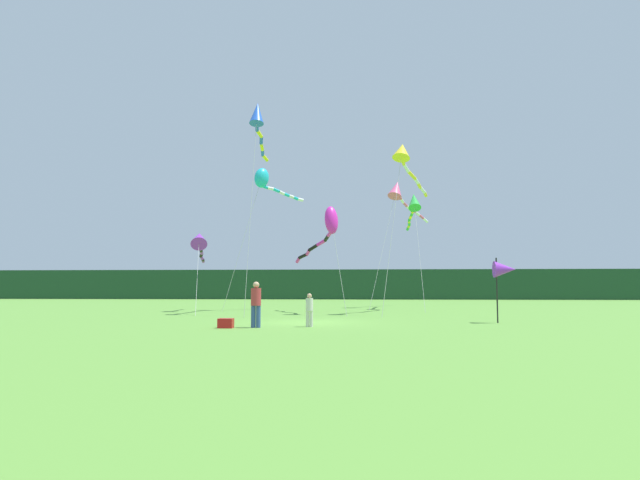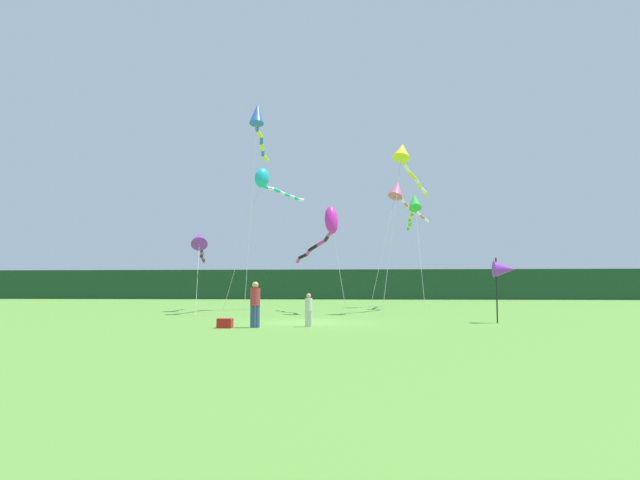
% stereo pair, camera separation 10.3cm
% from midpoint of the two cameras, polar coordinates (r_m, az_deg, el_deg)
% --- Properties ---
extents(ground_plane, '(120.00, 120.00, 0.00)m').
position_cam_midpoint_polar(ground_plane, '(24.13, -1.25, -8.37)').
color(ground_plane, '#5B9338').
extents(distant_treeline, '(108.00, 2.93, 3.60)m').
position_cam_midpoint_polar(distant_treeline, '(69.01, 2.51, -4.53)').
color(distant_treeline, '#1E4228').
rests_on(distant_treeline, ground).
extents(person_adult, '(0.37, 0.37, 1.70)m').
position_cam_midpoint_polar(person_adult, '(21.14, -6.66, -6.26)').
color(person_adult, '#334C8C').
rests_on(person_adult, ground).
extents(person_child, '(0.28, 0.28, 1.26)m').
position_cam_midpoint_polar(person_child, '(21.42, -1.22, -6.93)').
color(person_child, silver).
rests_on(person_child, ground).
extents(cooler_box, '(0.54, 0.41, 0.35)m').
position_cam_midpoint_polar(cooler_box, '(21.14, -9.68, -8.33)').
color(cooler_box, red).
rests_on(cooler_box, ground).
extents(banner_flag_pole, '(0.90, 0.70, 2.74)m').
position_cam_midpoint_polar(banner_flag_pole, '(24.92, 18.13, -2.90)').
color(banner_flag_pole, black).
rests_on(banner_flag_pole, ground).
extents(kite_purple, '(2.10, 8.13, 5.25)m').
position_cam_midpoint_polar(kite_purple, '(35.74, -12.22, -0.04)').
color(kite_purple, '#B2B2B2').
rests_on(kite_purple, ground).
extents(kite_yellow, '(3.37, 9.28, 9.71)m').
position_cam_midpoint_polar(kite_yellow, '(32.75, 8.53, 8.24)').
color(kite_yellow, '#B2B2B2').
rests_on(kite_yellow, ground).
extents(kite_magenta, '(3.54, 7.06, 6.05)m').
position_cam_midpoint_polar(kite_magenta, '(31.61, 0.63, 1.33)').
color(kite_magenta, '#B2B2B2').
rests_on(kite_magenta, ground).
extents(kite_blue, '(0.85, 7.33, 12.03)m').
position_cam_midpoint_polar(kite_blue, '(32.90, -6.42, 12.12)').
color(kite_blue, '#B2B2B2').
rests_on(kite_blue, ground).
extents(kite_green, '(0.91, 8.93, 8.16)m').
position_cam_midpoint_polar(kite_green, '(39.33, 9.40, 3.63)').
color(kite_green, '#B2B2B2').
rests_on(kite_green, ground).
extents(kite_cyan, '(4.61, 4.11, 9.39)m').
position_cam_midpoint_polar(kite_cyan, '(37.31, -5.77, 6.09)').
color(kite_cyan, '#B2B2B2').
rests_on(kite_cyan, ground).
extents(kite_rainbow, '(4.98, 9.17, 9.52)m').
position_cam_midpoint_polar(kite_rainbow, '(42.14, 7.90, 4.84)').
color(kite_rainbow, '#B2B2B2').
rests_on(kite_rainbow, ground).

